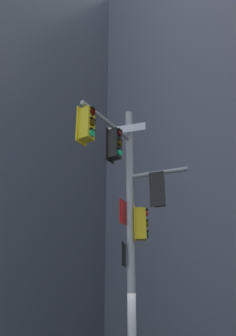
% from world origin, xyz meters
% --- Properties ---
extents(building_mid_block, '(15.43, 15.43, 31.86)m').
position_xyz_m(building_mid_block, '(-3.13, 20.66, 15.93)').
color(building_mid_block, slate).
rests_on(building_mid_block, ground).
extents(signal_pole_assembly, '(2.55, 3.08, 8.67)m').
position_xyz_m(signal_pole_assembly, '(0.12, -0.41, 5.20)').
color(signal_pole_assembly, '#9EA0A3').
rests_on(signal_pole_assembly, ground).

